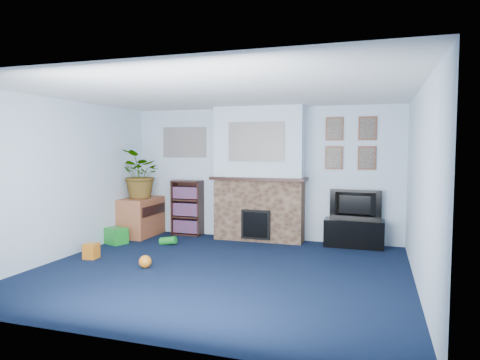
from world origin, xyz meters
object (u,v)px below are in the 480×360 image
(tv_stand, at_px, (354,234))
(bookshelf, at_px, (188,209))
(television, at_px, (355,205))
(sideboard, at_px, (141,217))

(tv_stand, bearing_deg, bookshelf, 178.59)
(television, bearing_deg, tv_stand, 95.56)
(tv_stand, distance_m, television, 0.49)
(television, bearing_deg, sideboard, 9.95)
(bookshelf, bearing_deg, tv_stand, -1.41)
(television, xyz_separation_m, bookshelf, (-3.11, 0.06, -0.21))
(sideboard, bearing_deg, bookshelf, 24.02)
(tv_stand, distance_m, bookshelf, 3.12)
(television, height_order, bookshelf, bookshelf)
(tv_stand, bearing_deg, sideboard, -175.90)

